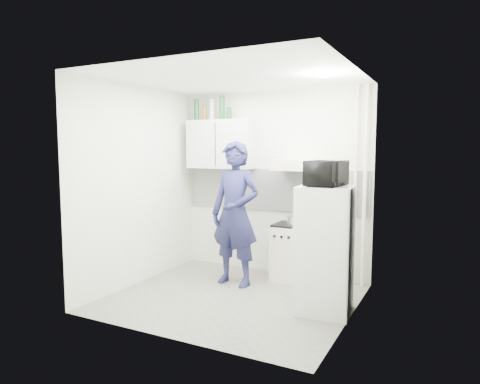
% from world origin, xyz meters
% --- Properties ---
extents(floor, '(2.80, 2.80, 0.00)m').
position_xyz_m(floor, '(0.00, 0.00, 0.00)').
color(floor, slate).
rests_on(floor, ground).
extents(ceiling, '(2.80, 2.80, 0.00)m').
position_xyz_m(ceiling, '(0.00, 0.00, 2.60)').
color(ceiling, white).
rests_on(ceiling, wall_back).
extents(wall_back, '(2.80, 0.00, 2.80)m').
position_xyz_m(wall_back, '(0.00, 1.25, 1.30)').
color(wall_back, beige).
rests_on(wall_back, floor).
extents(wall_left, '(0.00, 2.60, 2.60)m').
position_xyz_m(wall_left, '(-1.40, 0.00, 1.30)').
color(wall_left, beige).
rests_on(wall_left, floor).
extents(wall_right, '(0.00, 2.60, 2.60)m').
position_xyz_m(wall_right, '(1.40, 0.00, 1.30)').
color(wall_right, beige).
rests_on(wall_right, floor).
extents(person, '(0.72, 0.50, 1.88)m').
position_xyz_m(person, '(-0.21, 0.48, 0.94)').
color(person, '#1C1D43').
rests_on(person, floor).
extents(stove, '(0.47, 0.47, 0.75)m').
position_xyz_m(stove, '(0.38, 1.00, 0.37)').
color(stove, beige).
rests_on(stove, floor).
extents(fridge, '(0.63, 0.63, 1.39)m').
position_xyz_m(fridge, '(1.10, 0.08, 0.69)').
color(fridge, silver).
rests_on(fridge, floor).
extents(stove_top, '(0.45, 0.45, 0.03)m').
position_xyz_m(stove_top, '(0.38, 1.00, 0.76)').
color(stove_top, black).
rests_on(stove_top, stove).
extents(saucepan, '(0.20, 0.20, 0.11)m').
position_xyz_m(saucepan, '(0.43, 0.97, 0.83)').
color(saucepan, silver).
rests_on(saucepan, stove_top).
extents(microwave, '(0.53, 0.38, 0.27)m').
position_xyz_m(microwave, '(1.10, 0.08, 1.52)').
color(microwave, black).
rests_on(microwave, fridge).
extents(bottle_a, '(0.07, 0.07, 0.32)m').
position_xyz_m(bottle_a, '(-1.18, 1.07, 2.36)').
color(bottle_a, '#144C1E').
rests_on(bottle_a, upper_cabinet).
extents(bottle_b, '(0.06, 0.06, 0.23)m').
position_xyz_m(bottle_b, '(-1.04, 1.07, 2.32)').
color(bottle_b, brown).
rests_on(bottle_b, upper_cabinet).
extents(bottle_c, '(0.07, 0.07, 0.30)m').
position_xyz_m(bottle_c, '(-0.91, 1.07, 2.35)').
color(bottle_c, '#B2B7BC').
rests_on(bottle_c, upper_cabinet).
extents(bottle_d, '(0.08, 0.08, 0.35)m').
position_xyz_m(bottle_d, '(-0.74, 1.07, 2.37)').
color(bottle_d, '#144C1E').
rests_on(bottle_d, upper_cabinet).
extents(canister_a, '(0.07, 0.07, 0.18)m').
position_xyz_m(canister_a, '(-0.62, 1.07, 2.29)').
color(canister_a, '#144C1E').
rests_on(canister_a, upper_cabinet).
extents(upper_cabinet, '(1.00, 0.35, 0.70)m').
position_xyz_m(upper_cabinet, '(-0.75, 1.07, 1.85)').
color(upper_cabinet, silver).
rests_on(upper_cabinet, wall_back).
extents(range_hood, '(0.60, 0.50, 0.14)m').
position_xyz_m(range_hood, '(0.45, 1.00, 1.57)').
color(range_hood, beige).
rests_on(range_hood, wall_back).
extents(backsplash, '(2.74, 0.03, 0.60)m').
position_xyz_m(backsplash, '(0.00, 1.24, 1.20)').
color(backsplash, white).
rests_on(backsplash, wall_back).
extents(pipe_a, '(0.05, 0.05, 2.60)m').
position_xyz_m(pipe_a, '(1.30, 1.17, 1.30)').
color(pipe_a, beige).
rests_on(pipe_a, floor).
extents(pipe_b, '(0.04, 0.04, 2.60)m').
position_xyz_m(pipe_b, '(1.18, 1.17, 1.30)').
color(pipe_b, beige).
rests_on(pipe_b, floor).
extents(ceiling_spot_fixture, '(0.10, 0.10, 0.02)m').
position_xyz_m(ceiling_spot_fixture, '(1.00, 0.20, 2.57)').
color(ceiling_spot_fixture, white).
rests_on(ceiling_spot_fixture, ceiling).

